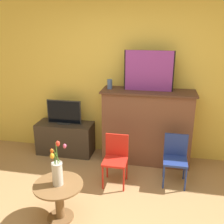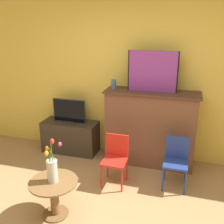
% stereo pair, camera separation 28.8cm
% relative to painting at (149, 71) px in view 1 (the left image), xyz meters
% --- Properties ---
extents(wall_back, '(8.00, 0.06, 2.70)m').
position_rel_painting_xyz_m(wall_back, '(-0.36, 0.25, -0.12)').
color(wall_back, '#EAC651').
rests_on(wall_back, ground).
extents(fireplace_mantel, '(1.41, 0.48, 1.17)m').
position_rel_painting_xyz_m(fireplace_mantel, '(0.01, -0.01, -0.87)').
color(fireplace_mantel, brown).
rests_on(fireplace_mantel, ground).
extents(painting, '(0.73, 0.03, 0.59)m').
position_rel_painting_xyz_m(painting, '(0.00, 0.00, 0.00)').
color(painting, black).
rests_on(painting, fireplace_mantel).
extents(mantel_candle, '(0.08, 0.08, 0.15)m').
position_rel_painting_xyz_m(mantel_candle, '(-0.59, -0.01, -0.22)').
color(mantel_candle, '#4C6699').
rests_on(mantel_candle, fireplace_mantel).
extents(tv_stand, '(0.94, 0.41, 0.54)m').
position_rel_painting_xyz_m(tv_stand, '(-1.36, -0.01, -1.20)').
color(tv_stand, '#382D23').
rests_on(tv_stand, ground).
extents(tv_monitor, '(0.58, 0.12, 0.40)m').
position_rel_painting_xyz_m(tv_monitor, '(-1.36, -0.00, -0.74)').
color(tv_monitor, '#2D2D2D').
rests_on(tv_monitor, tv_stand).
extents(chair_red, '(0.32, 0.32, 0.69)m').
position_rel_painting_xyz_m(chair_red, '(-0.35, -0.71, -1.07)').
color(chair_red, red).
rests_on(chair_red, ground).
extents(chair_blue, '(0.32, 0.32, 0.69)m').
position_rel_painting_xyz_m(chair_blue, '(0.45, -0.55, -1.07)').
color(chair_blue, navy).
rests_on(chair_blue, ground).
extents(side_table, '(0.55, 0.55, 0.45)m').
position_rel_painting_xyz_m(side_table, '(-0.85, -1.56, -1.17)').
color(side_table, brown).
rests_on(side_table, ground).
extents(vase_tulips, '(0.15, 0.19, 0.54)m').
position_rel_painting_xyz_m(vase_tulips, '(-0.85, -1.56, -0.85)').
color(vase_tulips, beige).
rests_on(vase_tulips, side_table).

